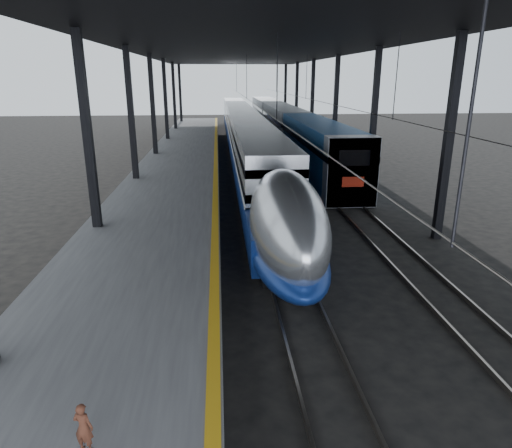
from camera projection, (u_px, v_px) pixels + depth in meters
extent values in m
plane|color=black|center=(236.00, 293.00, 15.88)|extent=(160.00, 160.00, 0.00)
cube|color=#4C4C4F|center=(179.00, 170.00, 34.43)|extent=(6.00, 80.00, 1.00)
cube|color=#C89212|center=(216.00, 163.00, 34.49)|extent=(0.30, 80.00, 0.01)
cube|color=slate|center=(242.00, 174.00, 34.93)|extent=(0.08, 80.00, 0.16)
cube|color=slate|center=(261.00, 174.00, 35.04)|extent=(0.08, 80.00, 0.16)
cube|color=slate|center=(306.00, 173.00, 35.32)|extent=(0.08, 80.00, 0.16)
cube|color=slate|center=(325.00, 173.00, 35.43)|extent=(0.08, 80.00, 0.16)
cube|color=black|center=(89.00, 146.00, 18.79)|extent=(0.35, 0.35, 9.00)
cube|color=black|center=(448.00, 141.00, 20.00)|extent=(0.35, 0.35, 9.00)
cube|color=black|center=(132.00, 123.00, 28.28)|extent=(0.35, 0.35, 9.00)
cube|color=black|center=(374.00, 121.00, 29.48)|extent=(0.35, 0.35, 9.00)
cube|color=black|center=(153.00, 111.00, 37.76)|extent=(0.35, 0.35, 9.00)
cube|color=black|center=(335.00, 110.00, 38.97)|extent=(0.35, 0.35, 9.00)
cube|color=black|center=(166.00, 104.00, 47.25)|extent=(0.35, 0.35, 9.00)
cube|color=black|center=(312.00, 104.00, 48.45)|extent=(0.35, 0.35, 9.00)
cube|color=black|center=(174.00, 100.00, 56.73)|extent=(0.35, 0.35, 9.00)
cube|color=black|center=(297.00, 99.00, 57.94)|extent=(0.35, 0.35, 9.00)
cube|color=black|center=(180.00, 97.00, 66.22)|extent=(0.35, 0.35, 9.00)
cube|color=black|center=(285.00, 96.00, 67.42)|extent=(0.35, 0.35, 9.00)
cube|color=black|center=(249.00, 47.00, 32.16)|extent=(18.00, 75.00, 0.45)
cylinder|color=slate|center=(251.00, 101.00, 33.32)|extent=(0.03, 74.00, 0.03)
cylinder|color=slate|center=(318.00, 101.00, 33.71)|extent=(0.03, 74.00, 0.03)
cube|color=silver|center=(242.00, 129.00, 46.76)|extent=(2.73, 57.00, 3.76)
cube|color=navy|center=(243.00, 142.00, 45.70)|extent=(2.80, 62.00, 1.46)
cube|color=silver|center=(242.00, 133.00, 46.89)|extent=(2.82, 57.00, 0.09)
cube|color=black|center=(242.00, 118.00, 46.43)|extent=(2.77, 57.00, 0.40)
cube|color=black|center=(242.00, 129.00, 46.76)|extent=(2.77, 57.00, 0.40)
ellipsoid|color=silver|center=(287.00, 223.00, 16.93)|extent=(2.73, 8.40, 3.76)
ellipsoid|color=navy|center=(286.00, 250.00, 17.26)|extent=(2.80, 8.40, 1.60)
ellipsoid|color=black|center=(300.00, 225.00, 14.23)|extent=(1.41, 2.20, 0.85)
cube|color=black|center=(286.00, 268.00, 17.49)|extent=(2.07, 2.60, 0.40)
cube|color=black|center=(248.00, 164.00, 38.35)|extent=(2.07, 2.60, 0.40)
cube|color=navy|center=(319.00, 149.00, 33.93)|extent=(2.90, 18.00, 3.93)
cube|color=#979BA0|center=(350.00, 171.00, 25.96)|extent=(2.95, 1.20, 3.98)
cube|color=black|center=(355.00, 158.00, 25.10)|extent=(1.76, 0.06, 0.88)
cube|color=#A71D0C|center=(353.00, 182.00, 25.52)|extent=(1.24, 0.06, 0.57)
cube|color=#979BA0|center=(283.00, 124.00, 51.95)|extent=(2.90, 18.00, 3.93)
cube|color=#979BA0|center=(266.00, 112.00, 69.97)|extent=(2.90, 18.00, 3.93)
cube|color=black|center=(338.00, 193.00, 28.82)|extent=(2.28, 2.40, 0.36)
cube|color=black|center=(287.00, 145.00, 49.68)|extent=(2.28, 2.40, 0.36)
imported|color=#52291B|center=(83.00, 427.00, 7.79)|extent=(0.40, 0.32, 0.96)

